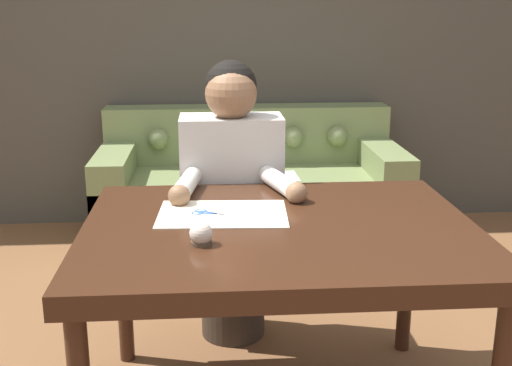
# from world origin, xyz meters

# --- Properties ---
(wall_back) EXTENTS (8.00, 0.06, 2.60)m
(wall_back) POSITION_xyz_m (0.00, 2.27, 1.30)
(wall_back) COLOR #474238
(wall_back) RESTS_ON ground_plane
(dining_table) EXTENTS (1.28, 0.99, 0.73)m
(dining_table) POSITION_xyz_m (0.10, 0.02, 0.66)
(dining_table) COLOR #381E11
(dining_table) RESTS_ON ground_plane
(couch) EXTENTS (1.80, 0.85, 0.80)m
(couch) POSITION_xyz_m (0.12, 1.84, 0.29)
(couch) COLOR olive
(couch) RESTS_ON ground_plane
(person) EXTENTS (0.50, 0.58, 1.21)m
(person) POSITION_xyz_m (-0.03, 0.64, 0.62)
(person) COLOR #33281E
(person) RESTS_ON ground_plane
(pattern_paper_main) EXTENTS (0.45, 0.32, 0.00)m
(pattern_paper_main) POSITION_xyz_m (-0.08, 0.14, 0.73)
(pattern_paper_main) COLOR beige
(pattern_paper_main) RESTS_ON dining_table
(scissors) EXTENTS (0.20, 0.13, 0.01)m
(scissors) POSITION_xyz_m (-0.12, 0.14, 0.73)
(scissors) COLOR silver
(scissors) RESTS_ON dining_table
(pin_cushion) EXTENTS (0.07, 0.07, 0.07)m
(pin_cushion) POSITION_xyz_m (-0.15, -0.15, 0.76)
(pin_cushion) COLOR #4C3828
(pin_cushion) RESTS_ON dining_table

